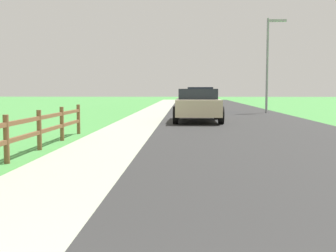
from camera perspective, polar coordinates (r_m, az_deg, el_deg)
name	(u,v)px	position (r m, az deg, el deg)	size (l,w,h in m)	color
ground_plane	(167,113)	(25.71, -0.11, 1.73)	(120.00, 120.00, 0.00)	#458E41
road_asphalt	(222,112)	(27.79, 7.30, 1.93)	(7.00, 66.00, 0.01)	#2B2B2B
curb_concrete	(123,111)	(27.98, -6.09, 1.97)	(6.00, 66.00, 0.01)	#A3AB92
grass_verge	(100,111)	(28.23, -9.11, 1.96)	(5.00, 66.00, 0.00)	#458E41
parked_suv_beige	(197,104)	(19.14, 4.00, 2.95)	(2.14, 4.62, 1.47)	#C6B793
parked_car_blue	(200,99)	(27.62, 4.38, 3.63)	(2.14, 4.82, 1.59)	navy
street_lamp	(269,56)	(26.93, 13.51, 9.13)	(1.17, 0.20, 5.77)	gray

